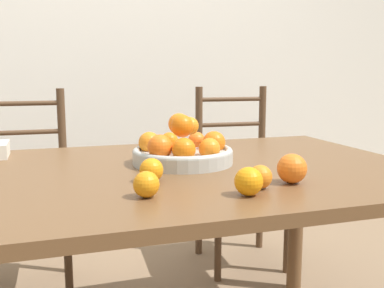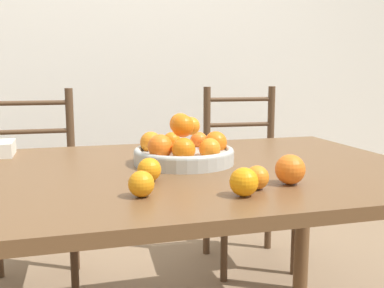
# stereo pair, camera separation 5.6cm
# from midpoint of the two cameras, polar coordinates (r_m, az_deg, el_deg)

# --- Properties ---
(wall_back) EXTENTS (8.00, 0.06, 2.60)m
(wall_back) POSITION_cam_midpoint_polar(r_m,az_deg,el_deg) (2.98, -8.81, 13.94)
(wall_back) COLOR silver
(wall_back) RESTS_ON ground_plane
(dining_table) EXTENTS (1.58, 1.05, 0.74)m
(dining_table) POSITION_cam_midpoint_polar(r_m,az_deg,el_deg) (1.46, -0.58, -6.48)
(dining_table) COLOR brown
(dining_table) RESTS_ON ground_plane
(fruit_bowl) EXTENTS (0.34, 0.34, 0.17)m
(fruit_bowl) POSITION_cam_midpoint_polar(r_m,az_deg,el_deg) (1.50, 0.03, -0.76)
(fruit_bowl) COLOR #B2B7B2
(fruit_bowl) RESTS_ON dining_table
(orange_loose_0) EXTENTS (0.07, 0.07, 0.07)m
(orange_loose_0) POSITION_cam_midpoint_polar(r_m,az_deg,el_deg) (1.12, 8.04, -4.80)
(orange_loose_0) COLOR orange
(orange_loose_0) RESTS_ON dining_table
(orange_loose_1) EXTENTS (0.07, 0.07, 0.07)m
(orange_loose_1) POSITION_cam_midpoint_polar(r_m,az_deg,el_deg) (1.11, -5.02, -5.08)
(orange_loose_1) COLOR orange
(orange_loose_1) RESTS_ON dining_table
(orange_loose_2) EXTENTS (0.08, 0.08, 0.08)m
(orange_loose_2) POSITION_cam_midpoint_polar(r_m,az_deg,el_deg) (1.26, 13.61, -3.16)
(orange_loose_2) COLOR orange
(orange_loose_2) RESTS_ON dining_table
(orange_loose_3) EXTENTS (0.07, 0.07, 0.07)m
(orange_loose_3) POSITION_cam_midpoint_polar(r_m,az_deg,el_deg) (1.26, -4.18, -3.28)
(orange_loose_3) COLOR orange
(orange_loose_3) RESTS_ON dining_table
(orange_loose_4) EXTENTS (0.06, 0.06, 0.06)m
(orange_loose_4) POSITION_cam_midpoint_polar(r_m,az_deg,el_deg) (1.19, 9.61, -4.21)
(orange_loose_4) COLOR orange
(orange_loose_4) RESTS_ON dining_table
(chair_left) EXTENTS (0.43, 0.41, 0.96)m
(chair_left) POSITION_cam_midpoint_polar(r_m,az_deg,el_deg) (2.29, -19.05, -6.02)
(chair_left) COLOR #513823
(chair_left) RESTS_ON ground_plane
(chair_right) EXTENTS (0.44, 0.42, 0.96)m
(chair_right) POSITION_cam_midpoint_polar(r_m,az_deg,el_deg) (2.48, 7.59, -4.46)
(chair_right) COLOR #513823
(chair_right) RESTS_ON ground_plane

